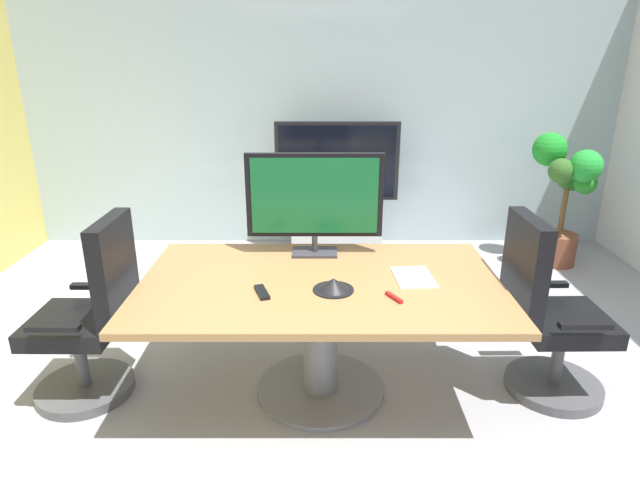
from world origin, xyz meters
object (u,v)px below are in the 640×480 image
at_px(office_chair_left, 91,325).
at_px(tv_monitor, 314,198).
at_px(conference_table, 320,309).
at_px(remote_control, 262,292).
at_px(office_chair_right, 547,323).
at_px(wall_display_unit, 336,209).
at_px(potted_plant, 565,189).
at_px(conference_phone, 333,285).

height_order(office_chair_left, tv_monitor, tv_monitor).
distance_m(conference_table, office_chair_left, 1.31).
bearing_deg(remote_control, office_chair_right, -12.56).
distance_m(conference_table, wall_display_unit, 2.40).
distance_m(potted_plant, remote_control, 3.40).
relative_size(office_chair_left, wall_display_unit, 0.83).
distance_m(office_chair_left, remote_control, 1.05).
height_order(tv_monitor, conference_phone, tv_monitor).
bearing_deg(office_chair_right, potted_plant, -25.66).
distance_m(wall_display_unit, potted_plant, 2.15).
bearing_deg(remote_control, wall_display_unit, 60.64).
bearing_deg(office_chair_left, tv_monitor, 109.73).
relative_size(office_chair_left, remote_control, 6.41).
xyz_separation_m(wall_display_unit, conference_phone, (-0.09, -2.53, 0.32)).
bearing_deg(conference_table, office_chair_left, -179.19).
xyz_separation_m(conference_phone, remote_control, (-0.38, -0.04, -0.02)).
height_order(conference_phone, remote_control, conference_phone).
distance_m(tv_monitor, conference_phone, 0.66).
bearing_deg(office_chair_right, conference_phone, 95.79).
bearing_deg(conference_table, wall_display_unit, 86.09).
relative_size(conference_table, office_chair_left, 1.84).
bearing_deg(office_chair_left, potted_plant, 120.56).
xyz_separation_m(conference_table, remote_control, (-0.31, -0.17, 0.18)).
height_order(office_chair_right, wall_display_unit, wall_display_unit).
relative_size(tv_monitor, potted_plant, 0.68).
distance_m(office_chair_left, office_chair_right, 2.62).
distance_m(potted_plant, conference_phone, 3.10).
xyz_separation_m(office_chair_left, wall_display_unit, (1.47, 2.41, -0.01)).
xyz_separation_m(office_chair_left, office_chair_right, (2.62, 0.03, 0.00)).
relative_size(office_chair_left, office_chair_right, 1.00).
bearing_deg(remote_control, conference_table, 10.46).
xyz_separation_m(conference_table, wall_display_unit, (0.16, 2.39, -0.11)).
height_order(wall_display_unit, conference_phone, wall_display_unit).
height_order(potted_plant, conference_phone, potted_plant).
distance_m(office_chair_left, wall_display_unit, 2.83).
xyz_separation_m(office_chair_right, conference_phone, (-1.24, -0.14, 0.30)).
relative_size(conference_table, wall_display_unit, 1.53).
bearing_deg(wall_display_unit, office_chair_right, -64.35).
height_order(office_chair_right, remote_control, office_chair_right).
height_order(office_chair_left, wall_display_unit, wall_display_unit).
bearing_deg(office_chair_right, remote_control, 95.73).
xyz_separation_m(conference_table, tv_monitor, (-0.04, 0.43, 0.53)).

